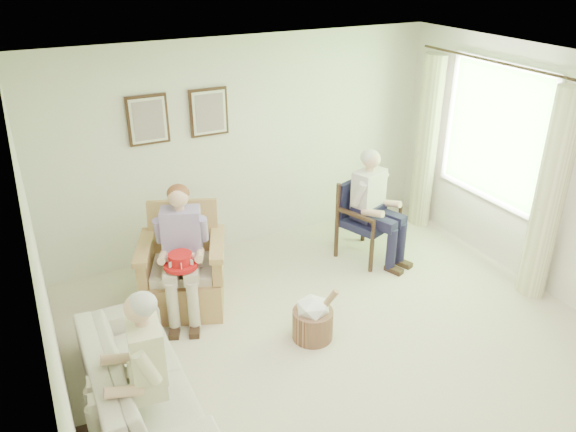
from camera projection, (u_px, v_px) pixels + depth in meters
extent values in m
plane|color=beige|center=(366.00, 366.00, 5.17)|extent=(5.50, 5.50, 0.00)
cube|color=silver|center=(246.00, 146.00, 6.81)|extent=(5.00, 0.04, 2.60)
cube|color=silver|center=(52.00, 327.00, 3.60)|extent=(0.04, 5.50, 2.60)
cube|color=white|center=(387.00, 84.00, 4.04)|extent=(5.00, 5.50, 0.02)
cube|color=#2D6B23|center=(495.00, 133.00, 6.46)|extent=(0.02, 1.40, 1.50)
cube|color=white|center=(506.00, 64.00, 6.11)|extent=(0.04, 1.52, 0.06)
cube|color=white|center=(484.00, 195.00, 6.79)|extent=(0.04, 1.52, 0.06)
cylinder|color=#382114|center=(500.00, 63.00, 6.06)|extent=(0.03, 2.50, 0.03)
cylinder|color=beige|center=(549.00, 198.00, 5.79)|extent=(0.34, 0.34, 2.30)
cylinder|color=beige|center=(427.00, 143.00, 7.36)|extent=(0.34, 0.34, 2.30)
cube|color=#382114|center=(148.00, 120.00, 6.12)|extent=(0.45, 0.03, 0.55)
cube|color=silver|center=(148.00, 120.00, 6.10)|extent=(0.39, 0.01, 0.49)
cube|color=tan|center=(149.00, 121.00, 6.09)|extent=(0.33, 0.01, 0.43)
cube|color=#382114|center=(209.00, 112.00, 6.40)|extent=(0.45, 0.03, 0.55)
cube|color=silver|center=(209.00, 113.00, 6.38)|extent=(0.39, 0.01, 0.49)
cube|color=tan|center=(210.00, 113.00, 6.37)|extent=(0.33, 0.01, 0.43)
cube|color=tan|center=(185.00, 288.00, 5.98)|extent=(0.80, 0.78, 0.42)
cube|color=beige|center=(184.00, 268.00, 5.84)|extent=(0.62, 0.60, 0.10)
cube|color=tan|center=(172.00, 230.00, 6.00)|extent=(0.74, 0.23, 0.62)
cube|color=tan|center=(147.00, 266.00, 5.67)|extent=(0.10, 0.72, 0.30)
cube|color=tan|center=(216.00, 250.00, 5.96)|extent=(0.10, 0.72, 0.30)
cylinder|color=black|center=(360.00, 255.00, 6.61)|extent=(0.05, 0.05, 0.41)
cylinder|color=black|center=(398.00, 245.00, 6.84)|extent=(0.05, 0.05, 0.41)
cylinder|color=black|center=(337.00, 236.00, 7.03)|extent=(0.05, 0.05, 0.41)
cylinder|color=black|center=(374.00, 227.00, 7.26)|extent=(0.05, 0.05, 0.41)
cube|color=#181936|center=(368.00, 222.00, 6.82)|extent=(0.54, 0.53, 0.09)
cube|color=#181936|center=(358.00, 196.00, 6.92)|extent=(0.51, 0.07, 0.47)
imported|color=beige|center=(139.00, 378.00, 4.63)|extent=(1.95, 0.76, 0.57)
cube|color=#C0B09B|center=(183.00, 255.00, 5.77)|extent=(0.40, 0.26, 0.16)
cube|color=#9B85BC|center=(180.00, 230.00, 5.66)|extent=(0.39, 0.24, 0.46)
sphere|color=#DDAD8E|center=(177.00, 197.00, 5.49)|extent=(0.21, 0.21, 0.21)
ellipsoid|color=brown|center=(176.00, 194.00, 5.50)|extent=(0.22, 0.22, 0.18)
cube|color=#C0B09B|center=(180.00, 271.00, 5.57)|extent=(0.14, 0.44, 0.13)
cube|color=#C0B09B|center=(199.00, 267.00, 5.65)|extent=(0.14, 0.44, 0.13)
cylinder|color=#C0B09B|center=(188.00, 306.00, 5.54)|extent=(0.12, 0.12, 0.53)
cylinder|color=#C0B09B|center=(208.00, 300.00, 5.62)|extent=(0.12, 0.12, 0.53)
cube|color=#1A1835|center=(369.00, 210.00, 6.76)|extent=(0.40, 0.26, 0.16)
cube|color=silver|center=(370.00, 188.00, 6.65)|extent=(0.39, 0.24, 0.46)
sphere|color=#DDAD8E|center=(372.00, 159.00, 6.48)|extent=(0.21, 0.21, 0.21)
ellipsoid|color=#B7B2AD|center=(371.00, 157.00, 6.49)|extent=(0.22, 0.22, 0.18)
cube|color=#1A1835|center=(372.00, 223.00, 6.56)|extent=(0.14, 0.44, 0.13)
cube|color=#1A1835|center=(386.00, 220.00, 6.64)|extent=(0.14, 0.44, 0.13)
cylinder|color=#1A1835|center=(381.00, 251.00, 6.52)|extent=(0.12, 0.12, 0.52)
cylinder|color=#1A1835|center=(395.00, 248.00, 6.60)|extent=(0.12, 0.12, 0.52)
cube|color=beige|center=(144.00, 377.00, 4.33)|extent=(0.42, 0.26, 0.16)
cube|color=beige|center=(139.00, 347.00, 4.22)|extent=(0.41, 0.24, 0.46)
sphere|color=#DDAD8E|center=(133.00, 307.00, 4.05)|extent=(0.21, 0.21, 0.21)
ellipsoid|color=#B7B2AD|center=(132.00, 302.00, 4.06)|extent=(0.22, 0.22, 0.18)
cube|color=beige|center=(138.00, 405.00, 4.13)|extent=(0.14, 0.44, 0.13)
cube|color=beige|center=(165.00, 396.00, 4.21)|extent=(0.14, 0.44, 0.13)
cylinder|color=red|center=(181.00, 265.00, 5.50)|extent=(0.34, 0.34, 0.04)
cylinder|color=red|center=(180.00, 259.00, 5.47)|extent=(0.23, 0.23, 0.12)
cube|color=white|center=(193.00, 256.00, 5.52)|extent=(0.04, 0.01, 0.05)
cube|color=white|center=(185.00, 253.00, 5.58)|extent=(0.03, 0.04, 0.05)
cube|color=white|center=(174.00, 254.00, 5.56)|extent=(0.02, 0.05, 0.05)
cube|color=white|center=(168.00, 259.00, 5.47)|extent=(0.04, 0.03, 0.05)
cube|color=white|center=(171.00, 264.00, 5.38)|extent=(0.04, 0.03, 0.05)
cube|color=white|center=(181.00, 266.00, 5.36)|extent=(0.02, 0.05, 0.05)
cube|color=white|center=(191.00, 262.00, 5.43)|extent=(0.03, 0.04, 0.05)
cylinder|color=#9D7055|center=(313.00, 324.00, 5.49)|extent=(0.53, 0.53, 0.31)
ellipsoid|color=white|center=(313.00, 307.00, 5.41)|extent=(0.36, 0.36, 0.21)
cylinder|color=#A57F56|center=(323.00, 307.00, 5.41)|extent=(0.16, 0.28, 0.46)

